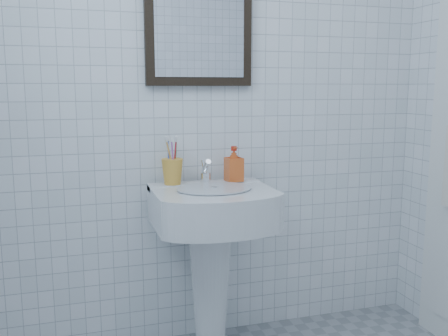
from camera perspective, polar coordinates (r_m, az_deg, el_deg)
name	(u,v)px	position (r m, az deg, el deg)	size (l,w,h in m)	color
wall_back	(211,84)	(2.39, -1.49, 9.60)	(2.20, 0.02, 2.50)	white
washbasin	(211,243)	(2.28, -1.45, -8.54)	(0.52, 0.38, 0.80)	white
faucet	(206,173)	(2.29, -2.11, -0.59)	(0.05, 0.10, 0.12)	silver
toothbrush_cup	(172,172)	(2.27, -5.92, -0.41)	(0.10, 0.10, 0.12)	gold
soap_dispenser	(234,164)	(2.33, 1.14, 0.49)	(0.07, 0.08, 0.16)	#D14E14
wall_mirror	(199,17)	(2.38, -2.87, 16.84)	(0.50, 0.04, 0.62)	black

